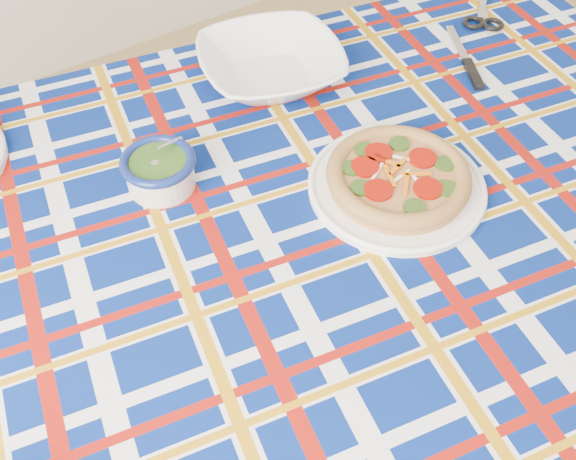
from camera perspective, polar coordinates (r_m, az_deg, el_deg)
floor at (r=1.87m, az=17.17°, el=-12.15°), size 4.00×4.00×0.00m
dining_table at (r=1.13m, az=0.66°, el=-0.95°), size 1.85×1.36×0.79m
tablecloth at (r=1.11m, az=0.68°, el=-0.09°), size 1.89×1.40×0.11m
main_focaccia_plate at (r=1.09m, az=9.77°, el=4.69°), size 0.32×0.32×0.06m
pesto_bowl at (r=1.10m, az=-11.38°, el=5.38°), size 0.15×0.15×0.08m
serving_bowl at (r=1.32m, az=-1.52°, el=14.42°), size 0.35×0.35×0.07m
table_knife at (r=1.48m, az=14.92°, el=15.65°), size 0.14×0.23×0.01m
kitchen_scissors at (r=1.63m, az=16.94°, el=18.58°), size 0.21×0.21×0.02m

